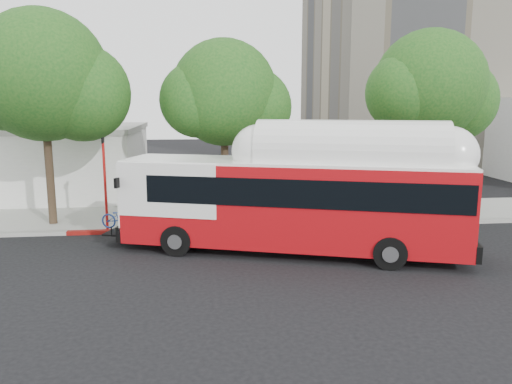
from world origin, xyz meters
TOP-DOWN VIEW (x-y plane):
  - ground at (0.00, 0.00)m, footprint 120.00×120.00m
  - sidewalk at (0.00, 6.50)m, footprint 60.00×5.00m
  - curb_strip at (0.00, 3.90)m, footprint 60.00×0.30m
  - red_curb_segment at (-3.00, 3.90)m, footprint 10.00×0.32m
  - street_tree_left at (-8.53, 5.56)m, footprint 6.67×5.80m
  - street_tree_mid at (-0.59, 6.06)m, footprint 5.75×5.00m
  - street_tree_right at (9.44, 5.86)m, footprint 6.21×5.40m
  - low_commercial_bldg at (-14.00, 14.00)m, footprint 16.20×10.20m
  - transit_bus at (1.30, 0.24)m, footprint 13.77×6.57m
  - signal_pole at (-6.32, 4.15)m, footprint 0.12×0.40m

SIDE VIEW (x-z plane):
  - ground at x=0.00m, z-range 0.00..0.00m
  - sidewalk at x=0.00m, z-range 0.00..0.15m
  - curb_strip at x=0.00m, z-range 0.00..0.15m
  - red_curb_segment at x=-3.00m, z-range 0.00..0.16m
  - transit_bus at x=1.30m, z-range -0.13..3.92m
  - signal_pole at x=-6.32m, z-range 0.05..4.24m
  - low_commercial_bldg at x=-14.00m, z-range 0.03..4.28m
  - street_tree_mid at x=-0.59m, z-range 1.60..10.22m
  - street_tree_right at x=9.44m, z-range 1.67..10.85m
  - street_tree_left at x=-8.53m, z-range 1.73..11.47m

